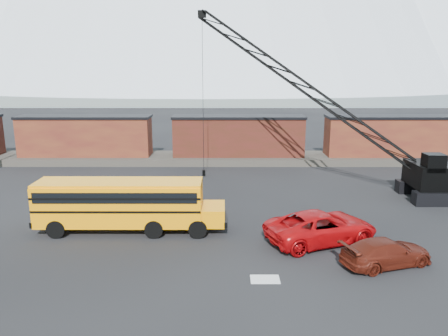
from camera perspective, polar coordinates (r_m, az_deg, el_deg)
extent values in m
plane|color=black|center=(25.27, 3.40, -10.09)|extent=(160.00, 160.00, 0.00)
cube|color=silver|center=(363.14, 0.31, 13.74)|extent=(800.00, 80.00, 24.00)
cube|color=#464039|center=(46.19, 1.87, 1.27)|extent=(120.00, 5.00, 0.70)
cube|color=#4E1916|center=(47.99, -17.62, 3.96)|extent=(13.50, 2.90, 4.00)
cube|color=black|center=(47.72, -17.80, 6.39)|extent=(13.70, 3.10, 0.25)
cube|color=black|center=(49.71, -22.10, 1.91)|extent=(2.20, 2.40, 0.60)
cube|color=black|center=(47.18, -12.61, 2.01)|extent=(2.20, 2.40, 0.60)
cube|color=#4D1915|center=(45.75, 1.89, 4.15)|extent=(13.50, 2.90, 4.00)
cube|color=black|center=(45.47, 1.91, 6.70)|extent=(13.70, 3.10, 0.25)
cube|color=black|center=(46.12, -3.35, 2.06)|extent=(2.20, 2.40, 0.60)
cube|color=black|center=(46.38, 7.07, 2.04)|extent=(2.20, 2.40, 0.60)
cube|color=#4E1916|center=(48.94, 21.01, 3.87)|extent=(13.50, 2.90, 4.00)
cube|color=black|center=(48.68, 21.21, 6.25)|extent=(13.70, 3.10, 0.25)
cube|color=black|center=(47.90, 16.14, 1.98)|extent=(2.20, 2.40, 0.60)
cube|color=black|center=(50.87, 25.27, 1.86)|extent=(2.20, 2.40, 0.60)
cube|color=silver|center=(21.70, 5.38, -14.27)|extent=(1.40, 0.90, 0.02)
cube|color=orange|center=(27.48, -13.42, -4.48)|extent=(10.00, 2.50, 2.50)
cube|color=orange|center=(26.96, -1.61, -6.02)|extent=(1.60, 2.30, 1.10)
cube|color=orange|center=(27.11, -13.56, -1.86)|extent=(10.00, 2.30, 0.18)
cube|color=black|center=(26.11, -14.13, -3.86)|extent=(9.60, 0.05, 0.65)
cube|color=black|center=(28.45, -12.91, -2.36)|extent=(9.60, 0.05, 0.65)
cube|color=black|center=(27.05, 0.20, -6.62)|extent=(0.15, 2.45, 0.35)
cube|color=black|center=(29.37, -22.99, -6.09)|extent=(0.15, 2.50, 0.35)
cylinder|color=black|center=(27.91, -21.09, -7.47)|extent=(1.10, 0.35, 1.10)
cylinder|color=black|center=(29.93, -19.53, -5.93)|extent=(1.10, 0.35, 1.10)
cylinder|color=black|center=(26.40, -9.15, -7.90)|extent=(1.10, 0.35, 1.10)
cylinder|color=black|center=(28.53, -8.42, -6.23)|extent=(1.10, 0.35, 1.10)
cylinder|color=black|center=(26.11, -3.45, -7.99)|extent=(1.10, 0.35, 1.10)
cylinder|color=black|center=(28.26, -3.17, -6.29)|extent=(1.10, 0.35, 1.10)
imported|color=#B2080C|center=(26.04, 12.59, -7.51)|extent=(7.21, 5.19, 1.82)
imported|color=#4F170E|center=(24.18, 20.43, -10.28)|extent=(5.22, 3.42, 1.41)
cube|color=black|center=(38.78, 25.44, -2.20)|extent=(5.50, 1.00, 1.00)
cube|color=black|center=(37.06, 26.68, -0.77)|extent=(4.80, 3.60, 1.80)
cube|color=black|center=(35.15, 25.70, 0.64)|extent=(1.40, 1.20, 1.30)
cube|color=black|center=(34.67, 26.08, 0.43)|extent=(1.20, 0.06, 0.90)
cube|color=black|center=(39.09, -2.89, 19.45)|extent=(0.70, 0.50, 0.60)
cylinder|color=black|center=(38.99, -2.76, 9.03)|extent=(0.04, 0.04, 13.88)
cube|color=black|center=(40.08, -2.66, -0.63)|extent=(0.25, 0.25, 0.50)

